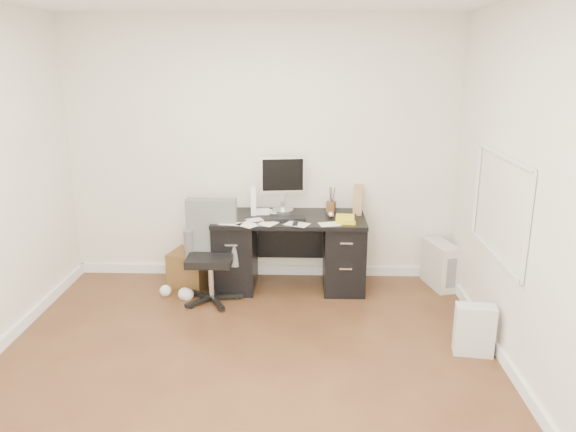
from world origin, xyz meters
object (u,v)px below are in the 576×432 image
Objects in this scene: keyboard at (284,218)px; office_chair at (210,253)px; lcd_monitor at (283,184)px; wicker_basket at (190,268)px; pc_tower at (440,265)px; desk at (289,250)px.

office_chair is (-0.70, -0.27, -0.27)m from keyboard.
lcd_monitor is 1.29m from wicker_basket.
pc_tower is (1.62, -0.13, -0.81)m from lcd_monitor.
pc_tower is at bearing -2.85° from keyboard.
pc_tower is at bearing 10.83° from office_chair.
pc_tower is at bearing 2.45° from desk.
office_chair is 0.57m from wicker_basket.
keyboard reaches higher than wicker_basket.
lcd_monitor is 0.41m from keyboard.
wicker_basket is (-1.02, 0.01, -0.22)m from desk.
lcd_monitor is 1.04m from office_chair.
keyboard is 0.41× the size of office_chair.
keyboard is 0.79m from office_chair.
lcd_monitor is at bearing 111.29° from desk.
lcd_monitor reaches higher than pc_tower.
desk is at bearing 168.42° from pc_tower.
office_chair is at bearing 176.74° from pc_tower.
keyboard is (0.03, -0.29, -0.28)m from lcd_monitor.
lcd_monitor reaches higher than keyboard.
keyboard is 1.14m from wicker_basket.
keyboard is at bearing -115.66° from desk.
office_chair reaches higher than keyboard.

